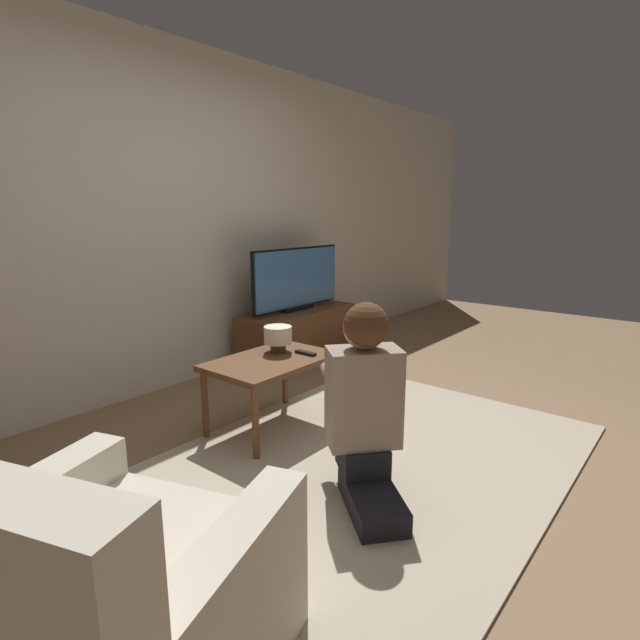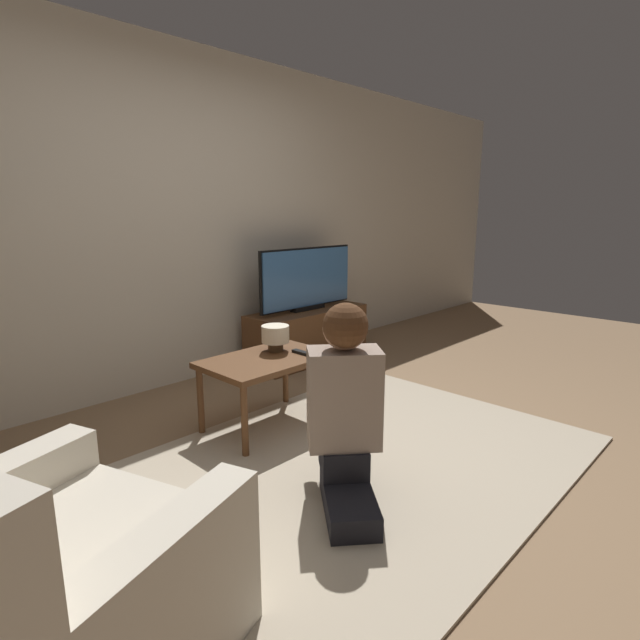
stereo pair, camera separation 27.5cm
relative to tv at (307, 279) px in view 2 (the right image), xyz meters
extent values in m
plane|color=#896B4C|center=(-1.14, -1.59, -0.76)|extent=(10.00, 10.00, 0.00)
cube|color=beige|center=(-1.14, 0.34, 0.54)|extent=(10.00, 0.06, 2.60)
cube|color=#BCAD93|center=(-1.14, -1.59, -0.75)|extent=(2.47, 1.90, 0.02)
cube|color=brown|center=(0.00, 0.00, -0.53)|extent=(1.20, 0.43, 0.48)
cube|color=black|center=(0.00, 0.00, -0.27)|extent=(0.37, 0.08, 0.04)
cube|color=black|center=(0.00, 0.00, 0.01)|extent=(1.10, 0.03, 0.54)
cube|color=#38669E|center=(0.00, 0.00, 0.01)|extent=(1.07, 0.04, 0.51)
cube|color=brown|center=(-1.24, -0.88, -0.31)|extent=(0.79, 0.52, 0.04)
cylinder|color=brown|center=(-1.59, -1.10, -0.55)|extent=(0.04, 0.04, 0.43)
cylinder|color=brown|center=(-0.88, -1.10, -0.55)|extent=(0.04, 0.04, 0.43)
cylinder|color=brown|center=(-1.59, -0.66, -0.55)|extent=(0.04, 0.04, 0.43)
cylinder|color=brown|center=(-0.88, -0.66, -0.55)|extent=(0.04, 0.04, 0.43)
cube|color=beige|center=(-2.80, -1.77, -0.56)|extent=(1.07, 1.08, 0.42)
cube|color=beige|center=(-2.69, -2.11, -0.49)|extent=(0.85, 0.40, 0.56)
cube|color=black|center=(-1.61, -1.87, -0.69)|extent=(0.46, 0.49, 0.11)
cube|color=black|center=(-1.49, -1.74, -0.57)|extent=(0.32, 0.33, 0.14)
cube|color=gray|center=(-1.49, -1.74, -0.26)|extent=(0.39, 0.37, 0.47)
sphere|color=tan|center=(-1.49, -1.74, 0.08)|extent=(0.21, 0.21, 0.21)
sphere|color=#4C2D19|center=(-1.50, -1.75, 0.09)|extent=(0.21, 0.21, 0.21)
cube|color=black|center=(-1.25, -1.46, -0.24)|extent=(0.12, 0.12, 0.04)
cylinder|color=gray|center=(-1.25, -1.62, -0.24)|extent=(0.25, 0.27, 0.07)
cylinder|color=gray|center=(-1.41, -1.48, -0.24)|extent=(0.25, 0.27, 0.07)
cylinder|color=#4C3823|center=(-1.10, -0.81, -0.26)|extent=(0.10, 0.10, 0.06)
cylinder|color=#EFE5C6|center=(-1.10, -0.81, -0.18)|extent=(0.18, 0.18, 0.11)
cube|color=black|center=(-1.03, -0.98, -0.29)|extent=(0.04, 0.15, 0.02)
camera|label=1|loc=(-3.35, -2.98, 0.60)|focal=28.00mm
camera|label=2|loc=(-3.17, -3.18, 0.60)|focal=28.00mm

